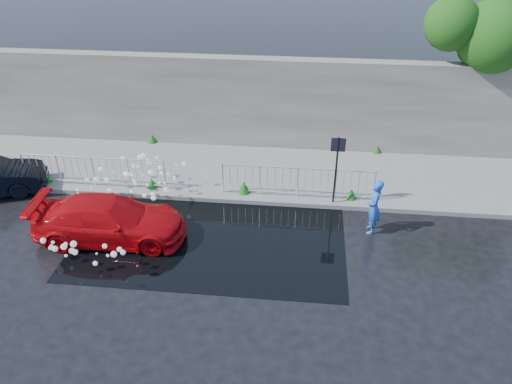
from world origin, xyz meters
TOP-DOWN VIEW (x-y plane):
  - ground at (0.00, 0.00)m, footprint 90.00×90.00m
  - pavement at (0.00, 5.00)m, footprint 30.00×4.00m
  - curb at (0.00, 3.00)m, footprint 30.00×0.25m
  - retaining_wall at (0.00, 7.20)m, footprint 30.00×0.60m
  - puddle at (0.50, 1.00)m, footprint 8.00×5.00m
  - sign_post at (4.20, 3.10)m, footprint 0.45×0.06m
  - tree at (9.84, 7.41)m, footprint 5.20×2.58m
  - railing_left at (-4.00, 3.35)m, footprint 5.05×0.05m
  - railing_right at (3.00, 3.35)m, footprint 5.05×0.05m
  - weeds at (-0.01, 4.40)m, footprint 12.17×3.93m
  - water_spray at (-2.44, 1.74)m, footprint 3.46×5.76m
  - red_car at (-2.44, 0.63)m, footprint 4.55×2.03m
  - person at (5.32, 1.80)m, footprint 0.49×0.69m

SIDE VIEW (x-z plane):
  - ground at x=0.00m, z-range 0.00..0.00m
  - puddle at x=0.50m, z-range 0.00..0.01m
  - pavement at x=0.00m, z-range 0.00..0.15m
  - curb at x=0.00m, z-range 0.00..0.16m
  - weeds at x=-0.01m, z-range 0.11..0.55m
  - red_car at x=-2.44m, z-range 0.00..1.30m
  - railing_left at x=-4.00m, z-range 0.19..1.29m
  - railing_right at x=3.00m, z-range 0.19..1.29m
  - water_spray at x=-2.44m, z-range 0.24..1.27m
  - person at x=5.32m, z-range 0.00..1.77m
  - sign_post at x=4.20m, z-range 0.47..2.97m
  - retaining_wall at x=0.00m, z-range 0.15..3.65m
  - tree at x=9.84m, z-range 1.64..8.09m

